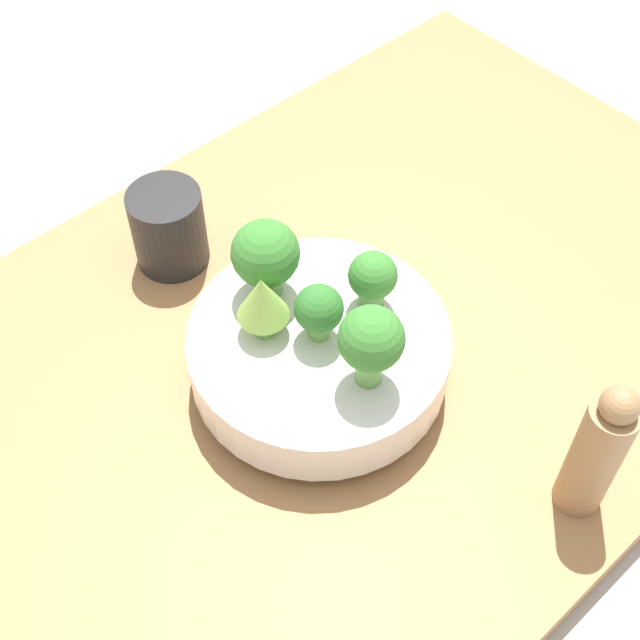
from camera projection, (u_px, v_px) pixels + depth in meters
ground_plane at (306, 385)px, 0.89m from camera, size 6.00×6.00×0.00m
table at (306, 375)px, 0.88m from camera, size 1.09×0.65×0.04m
bowl at (320, 352)px, 0.82m from camera, size 0.24×0.24×0.07m
broccoli_floret_front at (375, 339)px, 0.73m from camera, size 0.06×0.06×0.09m
broccoli_floret_center at (320, 309)px, 0.78m from camera, size 0.04×0.04×0.06m
romanesco_piece_far at (262, 300)px, 0.77m from camera, size 0.05×0.05×0.07m
broccoli_floret_back at (267, 254)px, 0.80m from camera, size 0.06×0.06×0.08m
broccoli_floret_right at (373, 278)px, 0.80m from camera, size 0.05×0.05×0.06m
cup at (169, 228)px, 0.91m from camera, size 0.08×0.08×0.09m
pepper_mill at (597, 452)px, 0.71m from camera, size 0.04×0.04×0.16m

